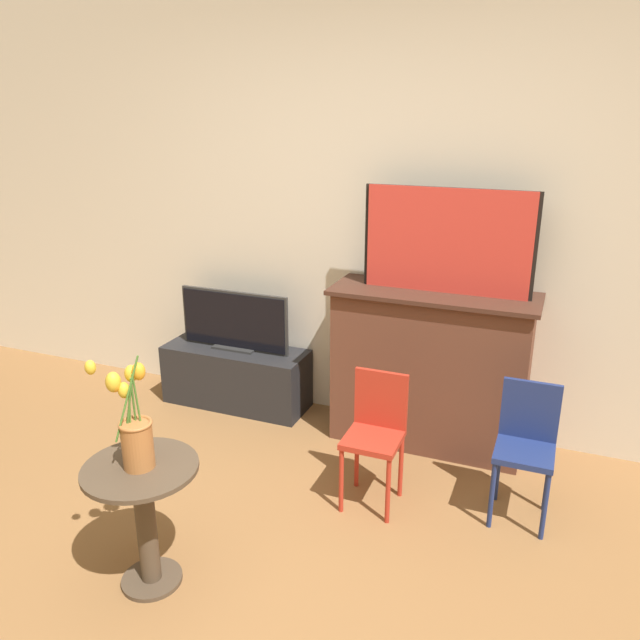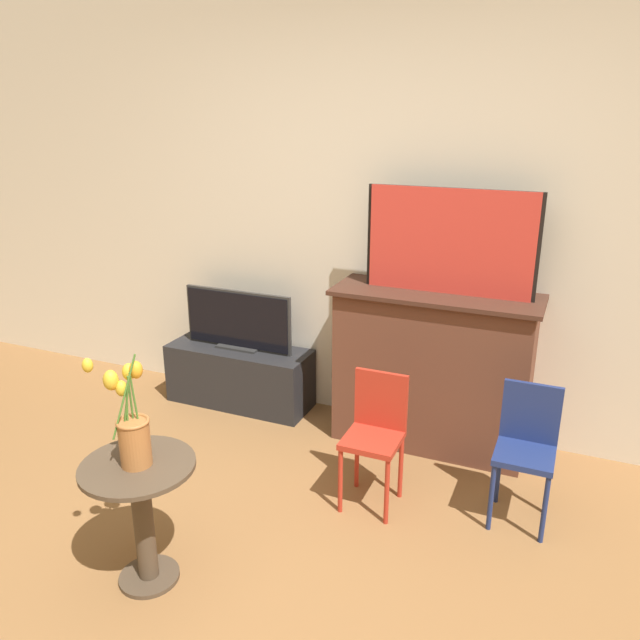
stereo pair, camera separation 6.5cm
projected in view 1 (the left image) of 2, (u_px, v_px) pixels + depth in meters
wall_back at (390, 212)px, 3.74m from camera, size 8.00×0.06×2.70m
fireplace_mantel at (430, 366)px, 3.69m from camera, size 1.18×0.45×0.96m
painting at (447, 241)px, 3.43m from camera, size 0.95×0.03×0.58m
tv_stand at (236, 376)px, 4.26m from camera, size 0.98×0.36×0.41m
tv_monitor at (234, 322)px, 4.13m from camera, size 0.78×0.12×0.40m
chair_red at (376, 429)px, 3.15m from camera, size 0.28×0.28×0.69m
chair_blue at (526, 441)px, 3.03m from camera, size 0.28×0.28×0.69m
side_table at (145, 509)px, 2.59m from camera, size 0.47×0.47×0.57m
vase_tulips at (133, 428)px, 2.47m from camera, size 0.17×0.20×0.49m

